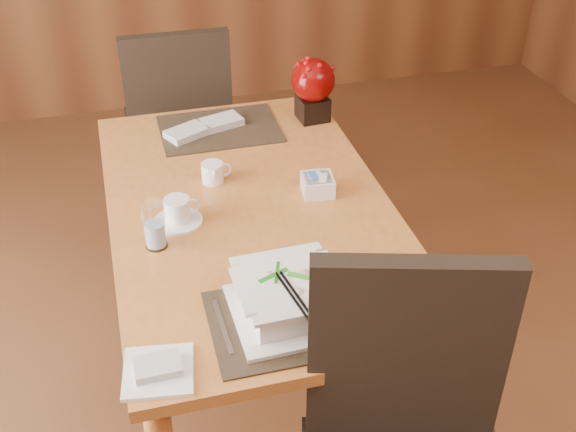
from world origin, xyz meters
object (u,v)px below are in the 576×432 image
object	(u,v)px
creamer_jug	(212,173)
dining_table	(252,231)
sugar_caddy	(318,185)
soup_setting	(289,298)
berry_decor	(313,86)
coffee_cup	(178,212)
bread_plate	(158,371)
far_chair	(179,119)
water_glass	(154,225)

from	to	relation	value
creamer_jug	dining_table	bearing A→B (deg)	-67.32
dining_table	sugar_caddy	distance (m)	0.27
soup_setting	sugar_caddy	world-z (taller)	soup_setting
soup_setting	berry_decor	distance (m)	1.14
coffee_cup	bread_plate	bearing A→B (deg)	-102.15
creamer_jug	soup_setting	bearing A→B (deg)	-87.30
soup_setting	berry_decor	bearing A→B (deg)	68.76
dining_table	creamer_jug	xyz separation A→B (m)	(-0.09, 0.18, 0.13)
coffee_cup	far_chair	size ratio (longest dim) A/B	0.15
creamer_jug	berry_decor	size ratio (longest dim) A/B	0.39
dining_table	sugar_caddy	xyz separation A→B (m)	(0.23, 0.02, 0.13)
creamer_jug	far_chair	world-z (taller)	far_chair
creamer_jug	far_chair	size ratio (longest dim) A/B	0.10
water_glass	coffee_cup	bearing A→B (deg)	53.07
water_glass	bread_plate	size ratio (longest dim) A/B	0.91
dining_table	coffee_cup	world-z (taller)	coffee_cup
far_chair	coffee_cup	bearing A→B (deg)	83.99
creamer_jug	berry_decor	world-z (taller)	berry_decor
berry_decor	creamer_jug	bearing A→B (deg)	-141.93
dining_table	far_chair	size ratio (longest dim) A/B	1.49
water_glass	sugar_caddy	distance (m)	0.57
dining_table	berry_decor	xyz separation A→B (m)	(0.37, 0.55, 0.24)
bread_plate	berry_decor	bearing A→B (deg)	58.17
coffee_cup	water_glass	bearing A→B (deg)	-126.93
water_glass	creamer_jug	size ratio (longest dim) A/B	1.59
bread_plate	far_chair	distance (m)	1.72
soup_setting	bread_plate	world-z (taller)	soup_setting
soup_setting	creamer_jug	size ratio (longest dim) A/B	3.14
berry_decor	coffee_cup	bearing A→B (deg)	-136.63
sugar_caddy	bread_plate	distance (m)	0.90
coffee_cup	berry_decor	bearing A→B (deg)	43.37
sugar_caddy	far_chair	bearing A→B (deg)	108.39
water_glass	bread_plate	world-z (taller)	water_glass
water_glass	soup_setting	bearing A→B (deg)	-52.41
sugar_caddy	far_chair	xyz separation A→B (m)	(-0.34, 1.02, -0.21)
water_glass	sugar_caddy	bearing A→B (deg)	16.03
bread_plate	far_chair	size ratio (longest dim) A/B	0.17
creamer_jug	bread_plate	bearing A→B (deg)	-112.07
berry_decor	soup_setting	bearing A→B (deg)	-109.63
soup_setting	creamer_jug	world-z (taller)	soup_setting
soup_setting	water_glass	xyz separation A→B (m)	(-0.30, 0.39, 0.02)
dining_table	berry_decor	bearing A→B (deg)	55.90
berry_decor	sugar_caddy	bearing A→B (deg)	-104.71
dining_table	water_glass	bearing A→B (deg)	-157.12
coffee_cup	bread_plate	size ratio (longest dim) A/B	0.90
berry_decor	bread_plate	distance (m)	1.41
soup_setting	far_chair	size ratio (longest dim) A/B	0.30
dining_table	creamer_jug	size ratio (longest dim) A/B	15.64
creamer_jug	far_chair	bearing A→B (deg)	87.55
dining_table	bread_plate	size ratio (longest dim) A/B	8.95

